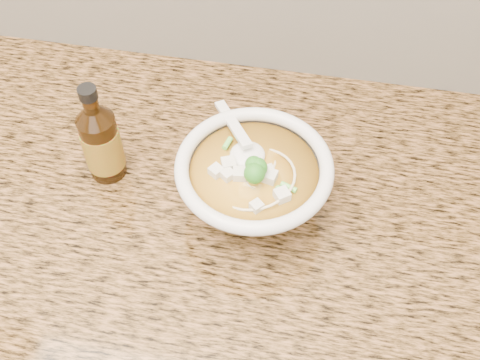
# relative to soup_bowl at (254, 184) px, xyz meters

# --- Properties ---
(cabinet) EXTENTS (4.00, 0.65, 0.86)m
(cabinet) POSITION_rel_soup_bowl_xyz_m (-0.31, -0.00, -0.52)
(cabinet) COLOR black
(cabinet) RESTS_ON ground
(counter_slab) EXTENTS (4.00, 0.68, 0.04)m
(counter_slab) POSITION_rel_soup_bowl_xyz_m (-0.31, -0.00, -0.07)
(counter_slab) COLOR #905D34
(counter_slab) RESTS_ON cabinet
(soup_bowl) EXTENTS (0.22, 0.24, 0.12)m
(soup_bowl) POSITION_rel_soup_bowl_xyz_m (0.00, 0.00, 0.00)
(soup_bowl) COLOR white
(soup_bowl) RESTS_ON counter_slab
(hot_sauce_bottle) EXTENTS (0.07, 0.07, 0.18)m
(hot_sauce_bottle) POSITION_rel_soup_bowl_xyz_m (-0.23, 0.02, 0.01)
(hot_sauce_bottle) COLOR #3B2008
(hot_sauce_bottle) RESTS_ON counter_slab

